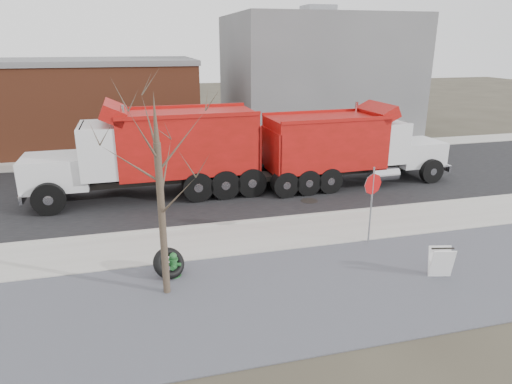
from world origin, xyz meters
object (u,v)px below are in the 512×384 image
object	(u,v)px
stop_sign	(372,192)
sandwich_board	(441,262)
dump_truck_red_b	(156,149)
truck_tire	(169,263)
fire_hydrant	(174,266)
dump_truck_red_a	(348,145)

from	to	relation	value
stop_sign	sandwich_board	distance (m)	3.00
stop_sign	dump_truck_red_b	bearing A→B (deg)	140.64
sandwich_board	truck_tire	bearing A→B (deg)	178.05
fire_hydrant	truck_tire	bearing A→B (deg)	165.53
dump_truck_red_a	fire_hydrant	bearing A→B (deg)	-143.24
stop_sign	dump_truck_red_b	world-z (taller)	dump_truck_red_b
sandwich_board	dump_truck_red_a	distance (m)	8.98
truck_tire	dump_truck_red_b	distance (m)	7.39
stop_sign	dump_truck_red_a	xyz separation A→B (m)	(2.12, 6.20, 0.07)
stop_sign	truck_tire	bearing A→B (deg)	-167.82
stop_sign	dump_truck_red_b	size ratio (longest dim) A/B	0.27
truck_tire	dump_truck_red_a	distance (m)	11.04
stop_sign	dump_truck_red_b	xyz separation A→B (m)	(-6.34, 6.59, 0.27)
fire_hydrant	truck_tire	size ratio (longest dim) A/B	0.65
fire_hydrant	stop_sign	size ratio (longest dim) A/B	0.29
truck_tire	stop_sign	xyz separation A→B (m)	(6.46, 0.61, 1.36)
truck_tire	stop_sign	size ratio (longest dim) A/B	0.44
fire_hydrant	dump_truck_red_a	distance (m)	11.00
dump_truck_red_a	dump_truck_red_b	bearing A→B (deg)	174.96
truck_tire	stop_sign	world-z (taller)	stop_sign
dump_truck_red_a	stop_sign	bearing A→B (deg)	-111.26
stop_sign	fire_hydrant	bearing A→B (deg)	-167.10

